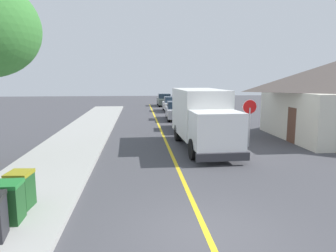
{
  "coord_description": "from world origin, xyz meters",
  "views": [
    {
      "loc": [
        -1.66,
        -7.09,
        3.85
      ],
      "look_at": [
        -0.15,
        8.55,
        1.4
      ],
      "focal_mm": 33.2,
      "sensor_mm": 36.0,
      "label": 1
    }
  ],
  "objects_px": {
    "parked_car_mid": "(176,111)",
    "stop_sign": "(250,114)",
    "parked_car_near": "(188,119)",
    "parked_car_far": "(171,104)",
    "parked_car_furthest": "(164,100)",
    "box_truck": "(202,116)",
    "trash_bin_middle": "(9,202)",
    "trash_bin_back": "(20,190)"
  },
  "relations": [
    {
      "from": "parked_car_near",
      "to": "parked_car_furthest",
      "type": "height_order",
      "value": "same"
    },
    {
      "from": "box_truck",
      "to": "trash_bin_back",
      "type": "bearing_deg",
      "value": -131.22
    },
    {
      "from": "box_truck",
      "to": "trash_bin_middle",
      "type": "height_order",
      "value": "box_truck"
    },
    {
      "from": "box_truck",
      "to": "parked_car_mid",
      "type": "distance_m",
      "value": 11.79
    },
    {
      "from": "parked_car_near",
      "to": "trash_bin_back",
      "type": "bearing_deg",
      "value": -117.11
    },
    {
      "from": "parked_car_far",
      "to": "parked_car_mid",
      "type": "bearing_deg",
      "value": -92.73
    },
    {
      "from": "parked_car_near",
      "to": "parked_car_far",
      "type": "xyz_separation_m",
      "value": [
        0.17,
        13.05,
        0.0
      ]
    },
    {
      "from": "parked_car_far",
      "to": "parked_car_furthest",
      "type": "bearing_deg",
      "value": 92.01
    },
    {
      "from": "parked_car_near",
      "to": "parked_car_far",
      "type": "relative_size",
      "value": 1.02
    },
    {
      "from": "parked_car_far",
      "to": "trash_bin_middle",
      "type": "xyz_separation_m",
      "value": [
        -7.21,
        -27.78,
        -0.11
      ]
    },
    {
      "from": "parked_car_near",
      "to": "stop_sign",
      "type": "relative_size",
      "value": 1.69
    },
    {
      "from": "parked_car_mid",
      "to": "parked_car_furthest",
      "type": "xyz_separation_m",
      "value": [
        0.1,
        14.27,
        0.0
      ]
    },
    {
      "from": "parked_car_near",
      "to": "trash_bin_middle",
      "type": "relative_size",
      "value": 4.22
    },
    {
      "from": "parked_car_near",
      "to": "parked_car_mid",
      "type": "height_order",
      "value": "same"
    },
    {
      "from": "parked_car_mid",
      "to": "stop_sign",
      "type": "distance_m",
      "value": 12.2
    },
    {
      "from": "trash_bin_middle",
      "to": "box_truck",
      "type": "bearing_deg",
      "value": 52.0
    },
    {
      "from": "trash_bin_middle",
      "to": "parked_car_furthest",
      "type": "bearing_deg",
      "value": 78.69
    },
    {
      "from": "box_truck",
      "to": "stop_sign",
      "type": "xyz_separation_m",
      "value": [
        2.65,
        -0.11,
        0.09
      ]
    },
    {
      "from": "parked_car_mid",
      "to": "stop_sign",
      "type": "relative_size",
      "value": 1.69
    },
    {
      "from": "parked_car_mid",
      "to": "trash_bin_back",
      "type": "relative_size",
      "value": 4.21
    },
    {
      "from": "parked_car_furthest",
      "to": "stop_sign",
      "type": "relative_size",
      "value": 1.67
    },
    {
      "from": "parked_car_near",
      "to": "parked_car_furthest",
      "type": "bearing_deg",
      "value": 90.21
    },
    {
      "from": "parked_car_mid",
      "to": "parked_car_far",
      "type": "distance_m",
      "value": 7.25
    },
    {
      "from": "box_truck",
      "to": "stop_sign",
      "type": "distance_m",
      "value": 2.65
    },
    {
      "from": "parked_car_far",
      "to": "parked_car_furthest",
      "type": "distance_m",
      "value": 7.04
    },
    {
      "from": "parked_car_far",
      "to": "trash_bin_middle",
      "type": "height_order",
      "value": "parked_car_far"
    },
    {
      "from": "box_truck",
      "to": "trash_bin_back",
      "type": "relative_size",
      "value": 6.85
    },
    {
      "from": "parked_car_far",
      "to": "trash_bin_back",
      "type": "distance_m",
      "value": 27.84
    },
    {
      "from": "parked_car_far",
      "to": "stop_sign",
      "type": "xyz_separation_m",
      "value": [
        2.3,
        -19.1,
        1.06
      ]
    },
    {
      "from": "parked_car_furthest",
      "to": "box_truck",
      "type": "bearing_deg",
      "value": -90.21
    },
    {
      "from": "box_truck",
      "to": "trash_bin_back",
      "type": "distance_m",
      "value": 10.55
    },
    {
      "from": "trash_bin_back",
      "to": "box_truck",
      "type": "bearing_deg",
      "value": 48.78
    },
    {
      "from": "parked_car_furthest",
      "to": "stop_sign",
      "type": "height_order",
      "value": "stop_sign"
    },
    {
      "from": "parked_car_mid",
      "to": "trash_bin_middle",
      "type": "height_order",
      "value": "parked_car_mid"
    },
    {
      "from": "parked_car_furthest",
      "to": "trash_bin_back",
      "type": "xyz_separation_m",
      "value": [
        -7.01,
        -33.92,
        -0.11
      ]
    },
    {
      "from": "parked_car_near",
      "to": "parked_car_furthest",
      "type": "distance_m",
      "value": 20.09
    },
    {
      "from": "trash_bin_back",
      "to": "stop_sign",
      "type": "xyz_separation_m",
      "value": [
        9.56,
        7.78,
        1.17
      ]
    },
    {
      "from": "parked_car_furthest",
      "to": "parked_car_near",
      "type": "bearing_deg",
      "value": -89.79
    },
    {
      "from": "parked_car_near",
      "to": "parked_car_furthest",
      "type": "xyz_separation_m",
      "value": [
        -0.07,
        20.09,
        0.0
      ]
    },
    {
      "from": "parked_car_near",
      "to": "parked_car_far",
      "type": "height_order",
      "value": "same"
    },
    {
      "from": "parked_car_far",
      "to": "stop_sign",
      "type": "relative_size",
      "value": 1.66
    },
    {
      "from": "parked_car_far",
      "to": "stop_sign",
      "type": "height_order",
      "value": "stop_sign"
    }
  ]
}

